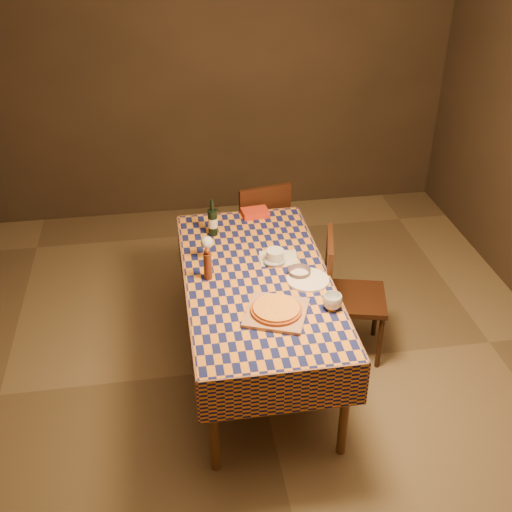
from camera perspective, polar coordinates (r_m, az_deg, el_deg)
name	(u,v)px	position (r m, az deg, el deg)	size (l,w,h in m)	color
room	(257,197)	(3.85, 0.12, 5.31)	(5.00, 5.10, 2.70)	brown
dining_table	(257,287)	(4.19, 0.11, -2.76)	(0.94, 1.84, 0.77)	brown
cutting_board	(276,313)	(3.82, 1.82, -5.05)	(0.35, 0.35, 0.02)	#AE7351
pizza	(276,309)	(3.80, 1.83, -4.74)	(0.32, 0.32, 0.03)	#974019
pepper_mill	(208,265)	(4.09, -4.31, -0.76)	(0.06, 0.06, 0.22)	#522213
bowl	(299,272)	(4.16, 3.88, -1.47)	(0.15, 0.15, 0.05)	#5D464E
wine_glass	(207,243)	(4.28, -4.38, 1.13)	(0.10, 0.10, 0.17)	silver
wine_bottle	(213,222)	(4.58, -3.87, 3.05)	(0.08, 0.08, 0.27)	black
deli_tub	(275,257)	(4.26, 1.70, -0.06)	(0.12, 0.12, 0.10)	silver
takeout_container	(255,213)	(4.85, -0.09, 3.86)	(0.20, 0.14, 0.05)	red
white_plate	(308,280)	(4.12, 4.63, -2.12)	(0.27, 0.27, 0.02)	white
tumbler	(332,302)	(3.87, 6.80, -4.05)	(0.12, 0.12, 0.09)	silver
flour_patch	(279,258)	(4.34, 2.03, -0.18)	(0.25, 0.19, 0.00)	silver
flour_bag	(275,261)	(4.27, 1.66, -0.47)	(0.15, 0.11, 0.04)	#98A1C3
chair_far	(260,227)	(5.22, 0.36, 2.63)	(0.49, 0.50, 0.93)	black
chair_right	(344,290)	(4.50, 7.81, -2.97)	(0.52, 0.51, 0.93)	black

